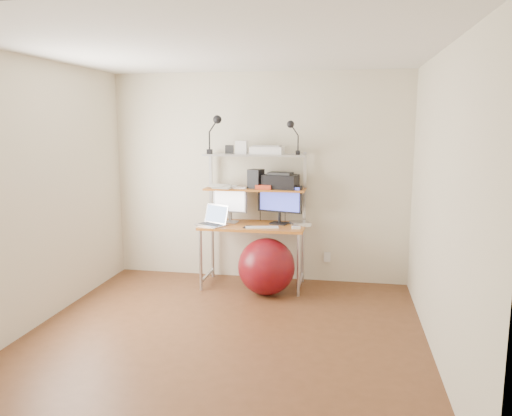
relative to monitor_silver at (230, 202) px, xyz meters
The scene contains 20 objects.
room 1.58m from the monitor_silver, 79.03° to the right, with size 3.60×3.60×3.60m.
computer_desk 0.30m from the monitor_silver, ahead, with size 1.20×0.60×1.57m.
wall_outlet 1.36m from the monitor_silver, 12.44° to the left, with size 0.08×0.01×0.12m, color silver.
monitor_silver is the anchor object (origin of this frame).
monitor_black 0.59m from the monitor_silver, ahead, with size 0.53×0.21×0.54m.
laptop 0.31m from the monitor_silver, 128.03° to the right, with size 0.42×0.39×0.29m.
keyboard 0.55m from the monitor_silver, 29.85° to the right, with size 0.37×0.11×0.01m, color silver.
mouse 0.87m from the monitor_silver, 15.77° to the right, with size 0.10×0.06×0.03m, color silver.
mac_mini 0.87m from the monitor_silver, ahead, with size 0.21×0.21×0.04m, color silver.
phone 0.44m from the monitor_silver, 43.85° to the right, with size 0.07×0.13×0.01m, color black.
printer 0.65m from the monitor_silver, ahead, with size 0.43×0.33×0.19m.
nas_cube 0.41m from the monitor_silver, ahead, with size 0.15×0.15×0.22m, color black.
red_box 0.46m from the monitor_silver, ahead, with size 0.18×0.12×0.05m, color red.
scanner 0.75m from the monitor_silver, ahead, with size 0.38×0.26×0.10m.
box_white 0.65m from the monitor_silver, ahead, with size 0.13×0.11×0.15m, color silver.
box_grey 0.62m from the monitor_silver, 102.11° to the left, with size 0.10×0.10×0.10m, color #2B2B2D.
clip_lamp_left 0.90m from the monitor_silver, 151.82° to the right, with size 0.18×0.10×0.44m.
clip_lamp_right 1.12m from the monitor_silver, ahead, with size 0.15×0.08×0.38m.
exercise_ball 0.90m from the monitor_silver, 34.62° to the right, with size 0.64×0.64×0.64m, color maroon.
paper_stack 0.21m from the monitor_silver, 163.13° to the left, with size 0.38×0.41×0.03m.
Camera 1 is at (1.04, -4.13, 1.90)m, focal length 35.00 mm.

